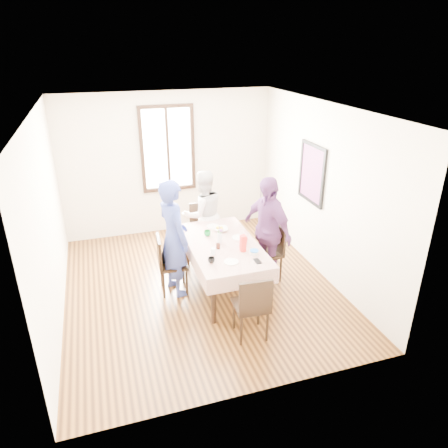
{
  "coord_description": "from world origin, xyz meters",
  "views": [
    {
      "loc": [
        -1.3,
        -5.36,
        3.5
      ],
      "look_at": [
        0.33,
        -0.21,
        1.1
      ],
      "focal_mm": 33.15,
      "sensor_mm": 36.0,
      "label": 1
    }
  ],
  "objects": [
    {
      "name": "mug_flag",
      "position": [
        0.64,
        -0.25,
        0.81
      ],
      "size": [
        0.13,
        0.13,
        0.09
      ],
      "primitive_type": "imported",
      "rotation": [
        0.0,
        0.0,
        0.93
      ],
      "color": "red",
      "rests_on": "tablecloth"
    },
    {
      "name": "chair_right",
      "position": [
        1.06,
        -0.1,
        0.46
      ],
      "size": [
        0.47,
        0.47,
        0.91
      ],
      "primitive_type": "cube",
      "rotation": [
        0.0,
        0.0,
        1.69
      ],
      "color": "black",
      "rests_on": "ground"
    },
    {
      "name": "chair_far",
      "position": [
        0.33,
        1.01,
        0.46
      ],
      "size": [
        0.47,
        0.47,
        0.91
      ],
      "primitive_type": "cube",
      "rotation": [
        0.0,
        0.0,
        3.03
      ],
      "color": "black",
      "rests_on": "ground"
    },
    {
      "name": "serving_bowl",
      "position": [
        0.44,
        0.28,
        0.79
      ],
      "size": [
        0.25,
        0.25,
        0.05
      ],
      "primitive_type": "imported",
      "rotation": [
        0.0,
        0.0,
        -0.16
      ],
      "color": "white",
      "rests_on": "tablecloth"
    },
    {
      "name": "back_wall",
      "position": [
        0.0,
        2.25,
        1.35
      ],
      "size": [
        4.0,
        0.0,
        4.0
      ],
      "primitive_type": "plane",
      "rotation": [
        1.57,
        0.0,
        0.0
      ],
      "color": "beige",
      "rests_on": "ground"
    },
    {
      "name": "ground",
      "position": [
        0.0,
        0.0,
        0.0
      ],
      "size": [
        4.5,
        4.5,
        0.0
      ],
      "primitive_type": "plane",
      "color": "black",
      "rests_on": "ground"
    },
    {
      "name": "butter_tub",
      "position": [
        0.65,
        -0.61,
        0.79
      ],
      "size": [
        0.11,
        0.11,
        0.06
      ],
      "primitive_type": "cylinder",
      "color": "white",
      "rests_on": "tablecloth"
    },
    {
      "name": "flower_bunch",
      "position": [
        0.3,
        -0.1,
        0.96
      ],
      "size": [
        0.09,
        0.09,
        0.1
      ],
      "primitive_type": null,
      "color": "yellow",
      "rests_on": "flower_vase"
    },
    {
      "name": "plate_far",
      "position": [
        0.36,
        0.47,
        0.77
      ],
      "size": [
        0.2,
        0.2,
        0.01
      ],
      "primitive_type": "cylinder",
      "color": "white",
      "rests_on": "tablecloth"
    },
    {
      "name": "person_left",
      "position": [
        -0.38,
        0.0,
        0.89
      ],
      "size": [
        0.58,
        0.74,
        1.77
      ],
      "primitive_type": "imported",
      "rotation": [
        0.0,
        0.0,
        1.84
      ],
      "color": "navy",
      "rests_on": "ground"
    },
    {
      "name": "person_right",
      "position": [
        1.04,
        -0.1,
        0.85
      ],
      "size": [
        0.7,
        1.08,
        1.71
      ],
      "primitive_type": "imported",
      "rotation": [
        0.0,
        0.0,
        -1.26
      ],
      "color": "#5F3167",
      "rests_on": "ground"
    },
    {
      "name": "smartphone",
      "position": [
        0.62,
        -0.81,
        0.77
      ],
      "size": [
        0.08,
        0.16,
        0.01
      ],
      "primitive_type": "cube",
      "color": "black",
      "rests_on": "tablecloth"
    },
    {
      "name": "right_wall",
      "position": [
        2.0,
        0.0,
        1.35
      ],
      "size": [
        0.0,
        4.5,
        4.5
      ],
      "primitive_type": "plane",
      "rotation": [
        1.57,
        0.0,
        -1.57
      ],
      "color": "beige",
      "rests_on": "ground"
    },
    {
      "name": "window_frame",
      "position": [
        0.0,
        2.23,
        1.65
      ],
      "size": [
        1.02,
        0.06,
        1.62
      ],
      "primitive_type": "cube",
      "color": "black",
      "rests_on": "back_wall"
    },
    {
      "name": "chair_near",
      "position": [
        0.33,
        -1.32,
        0.46
      ],
      "size": [
        0.45,
        0.45,
        0.91
      ],
      "primitive_type": "cube",
      "rotation": [
        0.0,
        0.0,
        -0.06
      ],
      "color": "black",
      "rests_on": "ground"
    },
    {
      "name": "plate_right",
      "position": [
        0.62,
        -0.04,
        0.77
      ],
      "size": [
        0.2,
        0.2,
        0.01
      ],
      "primitive_type": "cylinder",
      "color": "white",
      "rests_on": "tablecloth"
    },
    {
      "name": "drinking_glass",
      "position": [
        0.1,
        -0.43,
        0.81
      ],
      "size": [
        0.06,
        0.06,
        0.09
      ],
      "primitive_type": "cylinder",
      "color": "silver",
      "rests_on": "tablecloth"
    },
    {
      "name": "person_far",
      "position": [
        0.33,
        0.99,
        0.78
      ],
      "size": [
        0.83,
        0.69,
        1.56
      ],
      "primitive_type": "imported",
      "rotation": [
        0.0,
        0.0,
        3.28
      ],
      "color": "beige",
      "rests_on": "ground"
    },
    {
      "name": "mug_green",
      "position": [
        0.19,
        0.18,
        0.8
      ],
      "size": [
        0.14,
        0.14,
        0.08
      ],
      "primitive_type": "imported",
      "rotation": [
        0.0,
        0.0,
        -0.42
      ],
      "color": "#0C7226",
      "rests_on": "tablecloth"
    },
    {
      "name": "window_pane",
      "position": [
        0.0,
        2.24,
        1.65
      ],
      "size": [
        0.9,
        0.02,
        1.5
      ],
      "primitive_type": "cube",
      "color": "white",
      "rests_on": "back_wall"
    },
    {
      "name": "art_poster",
      "position": [
        1.98,
        0.3,
        1.55
      ],
      "size": [
        0.04,
        0.76,
        0.96
      ],
      "primitive_type": "cube",
      "color": "red",
      "rests_on": "right_wall"
    },
    {
      "name": "juice_carton",
      "position": [
        0.53,
        -0.46,
        0.88
      ],
      "size": [
        0.08,
        0.08,
        0.24
      ],
      "primitive_type": "cube",
      "color": "red",
      "rests_on": "tablecloth"
    },
    {
      "name": "dining_table",
      "position": [
        0.33,
        -0.16,
        0.38
      ],
      "size": [
        0.88,
        1.69,
        0.75
      ],
      "primitive_type": "cube",
      "color": "black",
      "rests_on": "ground"
    },
    {
      "name": "mug_black",
      "position": [
        0.01,
        -0.65,
        0.8
      ],
      "size": [
        0.12,
        0.12,
        0.08
      ],
      "primitive_type": "imported",
      "rotation": [
        0.0,
        0.0,
        -0.31
      ],
      "color": "black",
      "rests_on": "tablecloth"
    },
    {
      "name": "chair_left",
      "position": [
        -0.4,
        0.0,
        0.46
      ],
      "size": [
        0.45,
        0.45,
        0.91
      ],
      "primitive_type": "cube",
      "rotation": [
        0.0,
        0.0,
        -1.65
      ],
      "color": "black",
      "rests_on": "ground"
    },
    {
      "name": "butter_lid",
      "position": [
        0.65,
        -0.61,
        0.82
      ],
      "size": [
        0.12,
        0.12,
        0.01
      ],
      "primitive_type": "cylinder",
      "color": "blue",
      "rests_on": "butter_tub"
    },
    {
      "name": "tablecloth",
      "position": [
        0.33,
        -0.16,
        0.76
      ],
      "size": [
        1.0,
        1.81,
        0.01
      ],
      "primitive_type": "cube",
      "color": "#551105",
      "rests_on": "dining_table"
    },
    {
      "name": "plate_near",
      "position": [
        0.27,
        -0.72,
        0.77
      ],
      "size": [
        0.2,
        0.2,
        0.01
      ],
      "primitive_type": "cylinder",
      "color": "white",
      "rests_on": "tablecloth"
    },
    {
      "name": "jam_jar",
      "position": [
        0.22,
        -0.29,
        0.8
      ],
      "size": [
        0.06,
        0.06,
        0.08
      ],
      "primitive_type": "cylinder",
      "color": "black",
      "rests_on": "tablecloth"
    },
    {
      "name": "flower_vase",
      "position": [
        0.3,
        -0.1,
        0.83
      ],
      "size": [
        0.07,
        0.07,
        0.15
      ],
      "primitive_type": "cylinder",
      "color": "silver",
      "rests_on": "tablecloth"
    }
  ]
}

